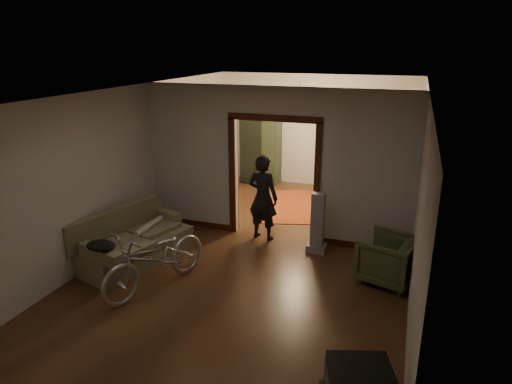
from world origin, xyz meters
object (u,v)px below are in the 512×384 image
at_px(person, 263,198).
at_px(armchair, 388,259).
at_px(desk, 346,182).
at_px(bicycle, 156,258).
at_px(locker, 261,146).
at_px(sofa, 134,236).

bearing_deg(person, armchair, 169.02).
height_order(person, desk, person).
height_order(bicycle, locker, locker).
relative_size(sofa, person, 1.19).
height_order(sofa, locker, locker).
height_order(bicycle, armchair, bicycle).
distance_m(armchair, desk, 4.16).
bearing_deg(sofa, bicycle, -23.48).
relative_size(sofa, locker, 1.00).
relative_size(person, locker, 0.84).
bearing_deg(locker, bicycle, -80.46).
xyz_separation_m(sofa, desk, (2.82, 4.64, -0.11)).
distance_m(person, desk, 3.28).
relative_size(bicycle, desk, 2.07).
xyz_separation_m(bicycle, desk, (2.00, 5.32, -0.16)).
distance_m(locker, desk, 2.40).
bearing_deg(person, locker, -60.12).
bearing_deg(desk, bicycle, -98.38).
relative_size(armchair, desk, 0.89).
distance_m(sofa, armchair, 4.10).
height_order(bicycle, desk, bicycle).
xyz_separation_m(armchair, person, (-2.31, 0.92, 0.44)).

